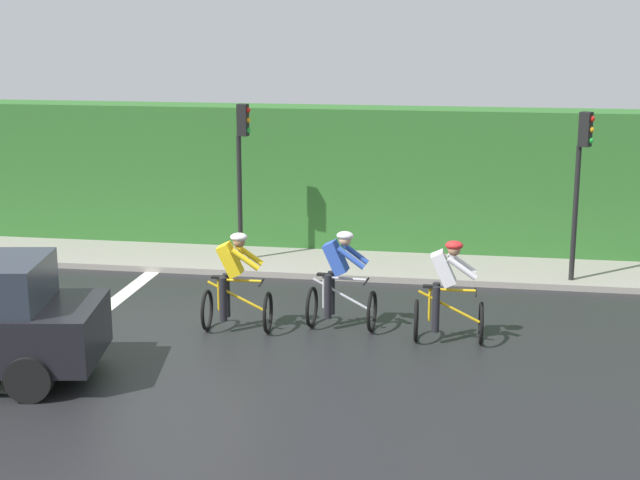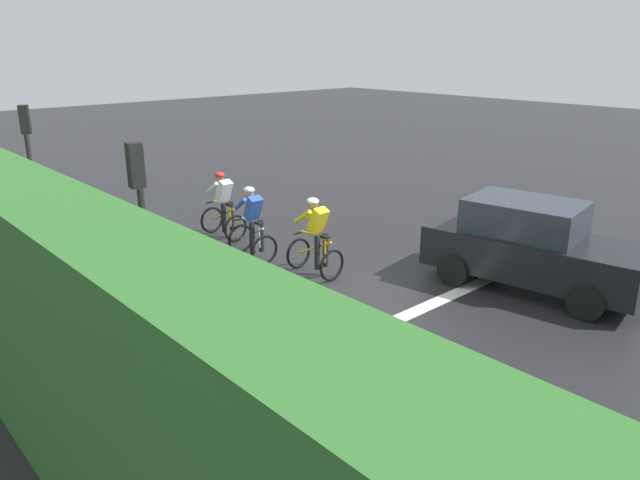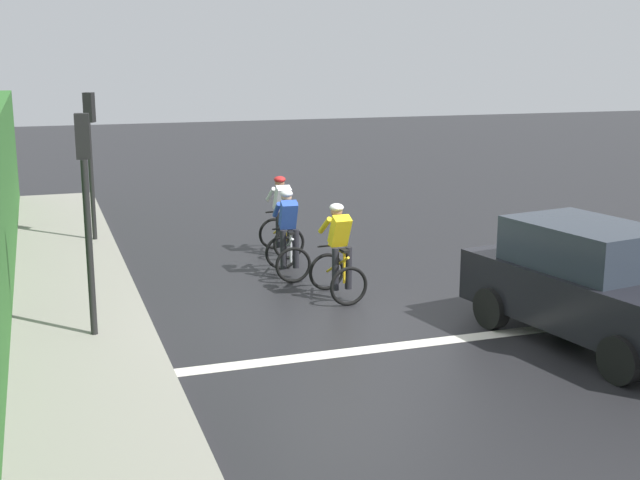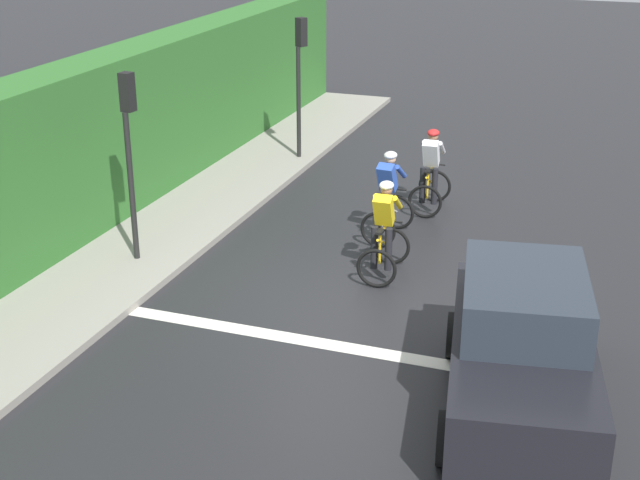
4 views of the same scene
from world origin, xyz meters
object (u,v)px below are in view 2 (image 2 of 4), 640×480
Objects in this scene: traffic_light_near_crossing at (142,220)px; traffic_light_far_junction at (30,155)px; cyclist_lead at (223,207)px; cyclist_second at (253,225)px; cyclist_mid at (316,239)px; car_black at (531,246)px.

traffic_light_near_crossing and traffic_light_far_junction have the same top height.
cyclist_lead is 1.81m from cyclist_second.
cyclist_second is at bearing -102.50° from cyclist_lead.
cyclist_second is 1.72m from cyclist_mid.
traffic_light_near_crossing reaches higher than cyclist_lead.
cyclist_mid is (0.02, -3.44, 0.00)m from cyclist_lead.
cyclist_mid is at bearing -89.74° from cyclist_lead.
traffic_light_near_crossing is at bearing -167.94° from cyclist_mid.
cyclist_lead is 0.38× the size of car_black.
cyclist_lead is 0.50× the size of traffic_light_far_junction.
cyclist_lead is at bearing 90.26° from cyclist_mid.
traffic_light_far_junction is at bearing 128.66° from cyclist_second.
cyclist_second is at bearing 34.30° from traffic_light_near_crossing.
cyclist_second is 0.50× the size of traffic_light_far_junction.
cyclist_mid is (0.41, -1.67, 0.00)m from cyclist_second.
traffic_light_far_junction reaches higher than cyclist_lead.
cyclist_mid is 4.49m from traffic_light_near_crossing.
traffic_light_far_junction reaches higher than cyclist_second.
traffic_light_near_crossing is at bearing 160.54° from car_black.
cyclist_mid is at bearing 129.25° from car_black.
cyclist_lead and cyclist_mid have the same top height.
cyclist_second is 1.00× the size of cyclist_mid.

